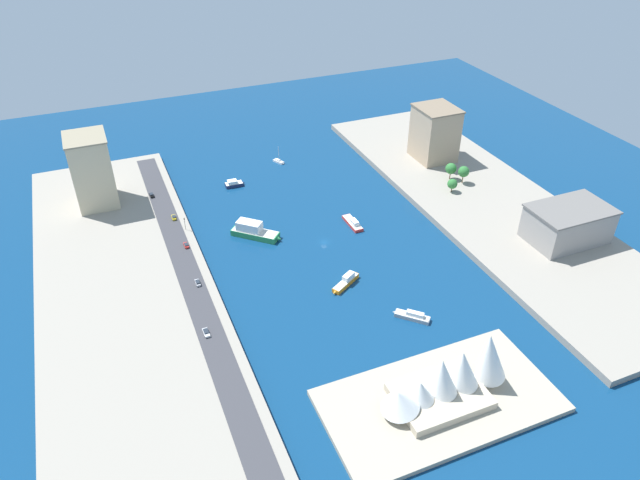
# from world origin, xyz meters

# --- Properties ---
(ground_plane) EXTENTS (440.00, 440.00, 0.00)m
(ground_plane) POSITION_xyz_m (0.00, 0.00, 0.00)
(ground_plane) COLOR navy
(quay_west) EXTENTS (70.00, 240.00, 3.16)m
(quay_west) POSITION_xyz_m (-90.93, 0.00, 1.58)
(quay_west) COLOR gray
(quay_west) RESTS_ON ground_plane
(quay_east) EXTENTS (70.00, 240.00, 3.16)m
(quay_east) POSITION_xyz_m (90.93, 0.00, 1.58)
(quay_east) COLOR gray
(quay_east) RESTS_ON ground_plane
(peninsula_point) EXTENTS (78.73, 40.99, 2.00)m
(peninsula_point) POSITION_xyz_m (1.74, 102.87, 1.00)
(peninsula_point) COLOR #A89E89
(peninsula_point) RESTS_ON ground_plane
(road_strip) EXTENTS (10.08, 228.00, 0.15)m
(road_strip) POSITION_xyz_m (64.70, 0.00, 3.24)
(road_strip) COLOR #38383D
(road_strip) RESTS_ON quay_east
(tugboat_red) EXTENTS (4.58, 16.49, 3.57)m
(tugboat_red) POSITION_xyz_m (-18.93, -8.52, 1.17)
(tugboat_red) COLOR red
(tugboat_red) RESTS_ON ground_plane
(sailboat_small_white) EXTENTS (5.43, 7.95, 10.24)m
(sailboat_small_white) POSITION_xyz_m (-7.73, -87.01, 0.85)
(sailboat_small_white) COLOR white
(sailboat_small_white) RESTS_ON ground_plane
(yacht_sleek_gray) EXTENTS (12.52, 12.43, 3.49)m
(yacht_sleek_gray) POSITION_xyz_m (-11.30, 62.64, 1.27)
(yacht_sleek_gray) COLOR #999EA3
(yacht_sleek_gray) RESTS_ON ground_plane
(ferry_green_doubledeck) EXTENTS (21.61, 20.71, 7.54)m
(ferry_green_doubledeck) POSITION_xyz_m (28.99, -17.66, 2.96)
(ferry_green_doubledeck) COLOR #2D8C4C
(ferry_green_doubledeck) RESTS_ON ground_plane
(water_taxi_orange) EXTENTS (15.73, 10.87, 4.38)m
(water_taxi_orange) POSITION_xyz_m (3.84, 33.01, 1.56)
(water_taxi_orange) COLOR orange
(water_taxi_orange) RESTS_ON ground_plane
(patrol_launch_navy) EXTENTS (10.96, 4.96, 3.56)m
(patrol_launch_navy) POSITION_xyz_m (24.28, -69.37, 1.43)
(patrol_launch_navy) COLOR #1E284C
(patrol_launch_navy) RESTS_ON ground_plane
(carpark_squat_concrete) EXTENTS (36.66, 23.76, 16.64)m
(carpark_squat_concrete) POSITION_xyz_m (-102.15, 44.57, 11.51)
(carpark_squat_concrete) COLOR gray
(carpark_squat_concrete) RESTS_ON quay_west
(office_block_beige) EXTENTS (19.58, 22.76, 36.55)m
(office_block_beige) POSITION_xyz_m (93.97, -73.08, 21.47)
(office_block_beige) COLOR #C6B793
(office_block_beige) RESTS_ON quay_east
(apartment_midrise_tan) EXTENTS (21.43, 23.65, 30.71)m
(apartment_midrise_tan) POSITION_xyz_m (-90.82, -52.50, 18.55)
(apartment_midrise_tan) COLOR tan
(apartment_midrise_tan) RESTS_ON quay_west
(van_white) EXTENTS (2.16, 4.99, 1.44)m
(van_white) POSITION_xyz_m (66.33, 43.64, 4.03)
(van_white) COLOR black
(van_white) RESTS_ON road_strip
(pickup_red) EXTENTS (1.91, 4.41, 1.46)m
(pickup_red) POSITION_xyz_m (61.30, -16.44, 4.04)
(pickup_red) COLOR black
(pickup_red) RESTS_ON road_strip
(sedan_silver) EXTENTS (1.83, 4.51, 1.54)m
(sedan_silver) POSITION_xyz_m (62.54, 12.81, 4.06)
(sedan_silver) COLOR black
(sedan_silver) RESTS_ON road_strip
(taxi_yellow_cab) EXTENTS (2.05, 4.53, 1.51)m
(taxi_yellow_cab) POSITION_xyz_m (61.86, -42.62, 4.06)
(taxi_yellow_cab) COLOR black
(taxi_yellow_cab) RESTS_ON road_strip
(suv_black) EXTENTS (2.05, 4.37, 1.56)m
(suv_black) POSITION_xyz_m (68.30, -69.06, 4.07)
(suv_black) COLOR black
(suv_black) RESTS_ON road_strip
(traffic_light_waterfront) EXTENTS (0.36, 0.36, 6.50)m
(traffic_light_waterfront) POSITION_xyz_m (58.54, -30.86, 7.50)
(traffic_light_waterfront) COLOR black
(traffic_light_waterfront) RESTS_ON quay_east
(opera_landmark) EXTENTS (47.28, 21.56, 23.56)m
(opera_landmark) POSITION_xyz_m (-1.18, 102.87, 10.32)
(opera_landmark) COLOR #BCAD93
(opera_landmark) RESTS_ON peninsula_point
(park_tree_cluster) EXTENTS (16.40, 18.10, 9.79)m
(park_tree_cluster) POSITION_xyz_m (-85.42, -20.49, 9.20)
(park_tree_cluster) COLOR brown
(park_tree_cluster) RESTS_ON quay_west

